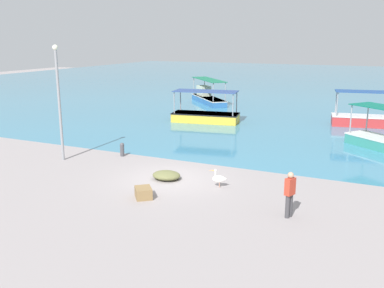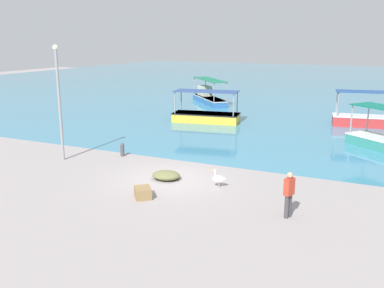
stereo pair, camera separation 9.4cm
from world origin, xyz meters
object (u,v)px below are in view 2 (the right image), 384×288
object	(u,v)px
pelican	(218,179)
mooring_bollard	(122,149)
lamp_post	(59,97)
fishing_boat_center	(383,120)
fisherman_standing	(289,193)
net_pile	(166,175)
fishing_boat_outer	(206,115)
fishing_boat_far_left	(208,97)
cargo_crate	(143,193)

from	to	relation	value
pelican	mooring_bollard	bearing A→B (deg)	159.64
pelican	lamp_post	world-z (taller)	lamp_post
fishing_boat_center	fisherman_standing	world-z (taller)	fishing_boat_center
fishing_boat_center	mooring_bollard	world-z (taller)	fishing_boat_center
pelican	net_pile	size ratio (longest dim) A/B	0.61
fishing_boat_outer	net_pile	distance (m)	13.95
fishing_boat_outer	fishing_boat_far_left	world-z (taller)	fishing_boat_outer
fishing_boat_center	mooring_bollard	xyz separation A→B (m)	(-12.63, -14.62, -0.14)
pelican	lamp_post	xyz separation A→B (m)	(-9.02, 0.53, 2.96)
fishing_boat_outer	lamp_post	world-z (taller)	lamp_post
lamp_post	net_pile	world-z (taller)	lamp_post
pelican	cargo_crate	xyz separation A→B (m)	(-2.28, -2.49, -0.16)
mooring_bollard	net_pile	bearing A→B (deg)	-31.43
mooring_bollard	fisherman_standing	xyz separation A→B (m)	(10.04, -4.40, 0.50)
fishing_boat_far_left	lamp_post	world-z (taller)	lamp_post
fishing_boat_outer	fishing_boat_center	distance (m)	12.90
fisherman_standing	cargo_crate	bearing A→B (deg)	-174.62
fishing_boat_center	cargo_crate	xyz separation A→B (m)	(-8.31, -19.56, -0.33)
lamp_post	fisherman_standing	world-z (taller)	lamp_post
mooring_bollard	fisherman_standing	world-z (taller)	fisherman_standing
fishing_boat_far_left	fisherman_standing	size ratio (longest dim) A/B	3.50
fishing_boat_outer	fishing_boat_far_left	xyz separation A→B (m)	(-3.83, 9.50, 0.09)
fishing_boat_far_left	fishing_boat_center	size ratio (longest dim) A/B	0.82
fishing_boat_center	fisherman_standing	size ratio (longest dim) A/B	4.27
mooring_bollard	net_pile	size ratio (longest dim) A/B	0.58
pelican	net_pile	world-z (taller)	pelican
pelican	mooring_bollard	world-z (taller)	pelican
fishing_boat_far_left	lamp_post	size ratio (longest dim) A/B	1.00
lamp_post	net_pile	bearing A→B (deg)	-4.89
lamp_post	net_pile	size ratio (longest dim) A/B	4.56
fishing_boat_outer	fisherman_standing	world-z (taller)	fishing_boat_outer
fishing_boat_far_left	cargo_crate	xyz separation A→B (m)	(7.88, -25.38, -0.38)
fishing_boat_far_left	mooring_bollard	size ratio (longest dim) A/B	7.85
fishing_boat_far_left	fisherman_standing	xyz separation A→B (m)	(13.60, -24.84, 0.31)
lamp_post	fisherman_standing	size ratio (longest dim) A/B	3.52
fishing_boat_far_left	net_pile	xyz separation A→B (m)	(7.60, -22.92, -0.42)
fishing_boat_far_left	fisherman_standing	bearing A→B (deg)	-61.31
net_pile	cargo_crate	distance (m)	2.48
fishing_boat_outer	lamp_post	bearing A→B (deg)	-101.82
pelican	cargo_crate	world-z (taller)	pelican
pelican	net_pile	xyz separation A→B (m)	(-2.55, -0.03, -0.19)
fishing_boat_center	net_pile	xyz separation A→B (m)	(-8.58, -17.09, -0.36)
fishing_boat_far_left	cargo_crate	world-z (taller)	fishing_boat_far_left
fishing_boat_center	fisherman_standing	distance (m)	19.20
mooring_bollard	cargo_crate	xyz separation A→B (m)	(4.32, -4.93, -0.19)
pelican	mooring_bollard	size ratio (longest dim) A/B	1.06
net_pile	lamp_post	bearing A→B (deg)	175.11
fishing_boat_outer	fishing_boat_far_left	size ratio (longest dim) A/B	0.89
fishing_boat_far_left	lamp_post	distance (m)	22.56
fishing_boat_outer	cargo_crate	xyz separation A→B (m)	(4.05, -15.88, -0.30)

